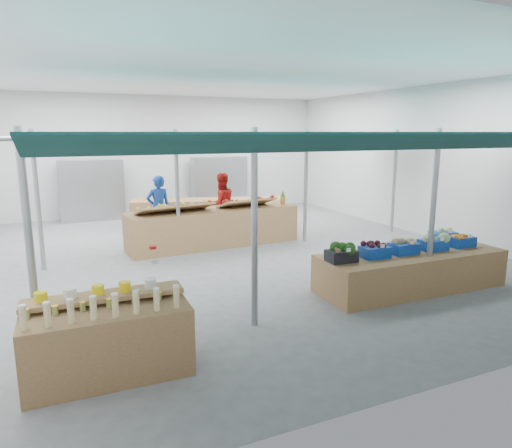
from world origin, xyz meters
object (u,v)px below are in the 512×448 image
object	(u,v)px
fruit_counter	(214,227)
vendor_right	(221,204)
crate_stack	(447,269)
vendor_left	(159,208)
bottle_shelf	(108,338)
veg_counter	(410,270)

from	to	relation	value
fruit_counter	vendor_right	xyz separation A→B (m)	(0.60, 1.10, 0.42)
crate_stack	vendor_left	world-z (taller)	vendor_left
bottle_shelf	vendor_left	xyz separation A→B (m)	(2.10, 6.75, 0.43)
bottle_shelf	veg_counter	world-z (taller)	bottle_shelf
bottle_shelf	fruit_counter	world-z (taller)	bottle_shelf
veg_counter	vendor_right	size ratio (longest dim) A/B	2.02
veg_counter	crate_stack	size ratio (longest dim) A/B	5.88
veg_counter	vendor_right	world-z (taller)	vendor_right
crate_stack	vendor_left	size ratio (longest dim) A/B	0.34
crate_stack	vendor_right	size ratio (longest dim) A/B	0.34
veg_counter	fruit_counter	size ratio (longest dim) A/B	0.81
veg_counter	vendor_right	distance (m)	6.09
veg_counter	fruit_counter	bearing A→B (deg)	117.12
bottle_shelf	veg_counter	size ratio (longest dim) A/B	0.54
crate_stack	vendor_right	bearing A→B (deg)	113.02
bottle_shelf	fruit_counter	distance (m)	6.54
bottle_shelf	vendor_left	size ratio (longest dim) A/B	1.08
fruit_counter	crate_stack	world-z (taller)	fruit_counter
bottle_shelf	vendor_left	distance (m)	7.08
bottle_shelf	fruit_counter	size ratio (longest dim) A/B	0.43
crate_stack	vendor_right	world-z (taller)	vendor_right
bottle_shelf	fruit_counter	xyz separation A→B (m)	(3.30, 5.65, 0.02)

